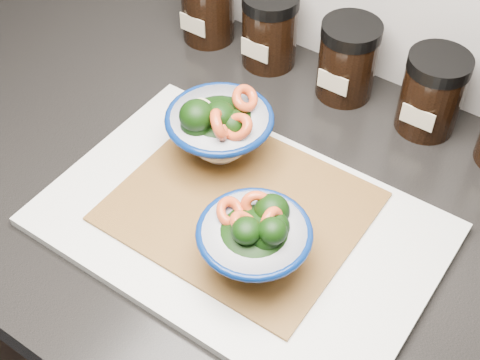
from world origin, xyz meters
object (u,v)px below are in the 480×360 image
Objects in this scene: cutting_board at (240,225)px; bowl_left at (219,128)px; spice_jar_c at (348,60)px; spice_jar_d at (432,93)px; spice_jar_b at (270,29)px; spice_jar_a at (208,5)px; bowl_right at (256,239)px.

bowl_left is at bearing 137.94° from cutting_board.
spice_jar_c is 0.12m from spice_jar_d.
cutting_board is at bearing -109.89° from spice_jar_d.
bowl_left is 0.22m from spice_jar_b.
bowl_left is 0.28m from spice_jar_d.
spice_jar_d is (0.10, 0.29, 0.05)m from cutting_board.
spice_jar_a is at bearing 180.00° from spice_jar_b.
spice_jar_d is at bearing 80.20° from bowl_right.
spice_jar_b is at bearing 120.62° from bowl_right.
bowl_right is (0.13, -0.12, -0.00)m from bowl_left.
bowl_right is (0.05, -0.04, 0.05)m from cutting_board.
spice_jar_b is (-0.06, 0.21, -0.00)m from bowl_left.
bowl_right is 0.33m from spice_jar_c.
bowl_left is 0.22m from spice_jar_c.
spice_jar_a is 0.11m from spice_jar_b.
bowl_left reaches higher than cutting_board.
bowl_right is at bearing -40.20° from cutting_board.
bowl_left is 1.19× the size of spice_jar_b.
spice_jar_a is at bearing 131.86° from cutting_board.
spice_jar_b is at bearing 180.00° from spice_jar_d.
spice_jar_a is 1.00× the size of spice_jar_d.
bowl_left is 1.19× the size of spice_jar_a.
spice_jar_a is (-0.31, 0.33, 0.00)m from bowl_right.
spice_jar_a is 0.36m from spice_jar_d.
bowl_left is 1.19× the size of spice_jar_d.
spice_jar_c reaches higher than bowl_right.
spice_jar_c is at bearing 93.92° from cutting_board.
spice_jar_d is at bearing 70.11° from cutting_board.
spice_jar_d is (0.25, 0.00, 0.00)m from spice_jar_b.
spice_jar_b is at bearing 180.00° from spice_jar_c.
cutting_board is 0.12m from bowl_left.
cutting_board is 0.39m from spice_jar_a.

